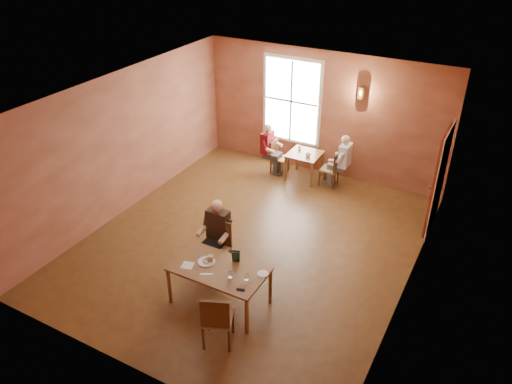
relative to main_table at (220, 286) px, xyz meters
The scene contains 29 objects.
ground 1.82m from the main_table, 102.26° to the left, with size 6.00×7.00×0.01m, color brown.
wall_back 5.38m from the main_table, 94.13° to the left, with size 6.00×0.04×3.00m, color brown.
wall_front 2.13m from the main_table, 102.13° to the right, with size 6.00×0.04×3.00m, color brown.
wall_left 3.97m from the main_table, 152.75° to the left, with size 0.04×7.00×3.00m, color brown.
wall_right 3.35m from the main_table, 33.57° to the left, with size 0.04×7.00×3.00m, color brown.
ceiling 3.18m from the main_table, 102.26° to the left, with size 6.00×7.00×0.04m, color white.
window 5.49m from the main_table, 102.79° to the left, with size 1.36×0.10×1.96m, color white.
door 4.83m from the main_table, 57.62° to the left, with size 0.12×1.04×2.10m, color maroon.
wall_sconce 5.48m from the main_table, 84.20° to the left, with size 0.16×0.16×0.28m, color brown.
main_table is the anchor object (origin of this frame).
chair_diner_main 0.83m from the main_table, 127.57° to the left, with size 0.44×0.44×1.00m, color #462414, non-canonical shape.
diner_main 0.85m from the main_table, 128.88° to the left, with size 0.52×0.52×1.31m, color black, non-canonical shape.
chair_empty 0.85m from the main_table, 59.36° to the right, with size 0.43×0.43×0.96m, color #5A2E1C, non-canonical shape.
plate_food 0.46m from the main_table, behind, with size 0.29×0.29×0.04m, color white.
sandwich 0.47m from the main_table, 159.48° to the left, with size 0.08×0.08×0.10m, color tan.
goblet_b 0.74m from the main_table, 11.20° to the right, with size 0.08×0.08×0.19m, color white, non-canonical shape.
goblet_c 0.59m from the main_table, 29.03° to the right, with size 0.08×0.08×0.20m, color white, non-canonical shape.
menu_stand 0.57m from the main_table, 62.96° to the left, with size 0.12×0.06×0.20m, color black.
knife 0.43m from the main_table, 112.39° to the right, with size 0.20×0.02×0.00m, color silver.
napkin 0.63m from the main_table, 159.18° to the right, with size 0.19×0.19×0.01m, color white.
side_plate 0.81m from the main_table, 16.73° to the left, with size 0.18×0.18×0.01m, color white.
sunglasses 0.74m from the main_table, 26.53° to the right, with size 0.13×0.04×0.02m, color black.
second_table 4.72m from the main_table, 96.81° to the left, with size 0.75×0.75×0.66m, color brown, non-canonical shape.
chair_diner_white 4.69m from the main_table, 88.90° to the left, with size 0.38×0.38×0.85m, color #602D18, non-canonical shape.
diner_white 4.70m from the main_table, 88.53° to the left, with size 0.50×0.50×1.24m, color silver, non-canonical shape.
chair_diner_maroon 4.84m from the main_table, 104.47° to the left, with size 0.36×0.36×0.82m, color #4C2D15, non-canonical shape.
diner_maroon 4.86m from the main_table, 104.81° to the left, with size 0.48×0.48×1.21m, color maroon, non-canonical shape.
cup_a 4.59m from the main_table, 95.26° to the left, with size 0.12×0.12×0.10m, color white.
cup_b 4.88m from the main_table, 98.79° to the left, with size 0.09×0.09×0.08m, color white.
Camera 1 is at (3.92, -7.00, 5.79)m, focal length 35.00 mm.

